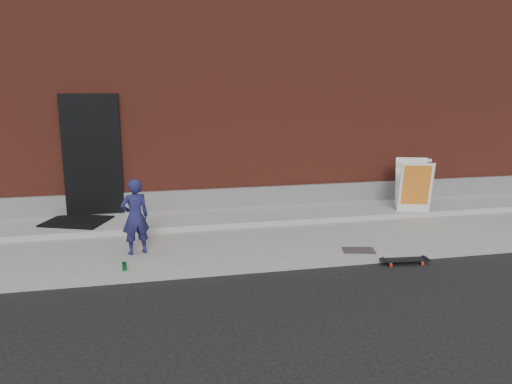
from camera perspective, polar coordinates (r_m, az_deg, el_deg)
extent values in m
plane|color=black|center=(7.38, 0.89, -9.18)|extent=(80.00, 80.00, 0.00)
cube|color=gray|center=(8.74, -1.33, -5.19)|extent=(20.00, 3.00, 0.15)
cube|color=gray|center=(9.56, -2.35, -2.88)|extent=(20.00, 1.20, 0.10)
cube|color=maroon|center=(13.78, -5.77, 11.42)|extent=(20.00, 8.00, 5.00)
cube|color=slate|center=(10.04, -2.92, -0.67)|extent=(20.00, 0.10, 0.40)
cube|color=black|center=(9.79, -18.20, 4.05)|extent=(1.05, 0.12, 2.25)
imported|color=#1B1C4D|center=(7.76, -13.65, -2.76)|extent=(0.49, 0.39, 1.16)
cylinder|color=red|center=(8.19, 18.03, -7.42)|extent=(0.05, 0.03, 0.05)
cylinder|color=red|center=(8.05, 18.50, -7.79)|extent=(0.05, 0.03, 0.05)
cylinder|color=red|center=(8.00, 14.74, -7.69)|extent=(0.05, 0.03, 0.05)
cylinder|color=red|center=(7.86, 15.16, -8.07)|extent=(0.05, 0.03, 0.05)
cube|color=silver|center=(8.11, 18.28, -7.38)|extent=(0.06, 0.16, 0.02)
cube|color=silver|center=(7.92, 14.96, -7.65)|extent=(0.06, 0.16, 0.02)
cube|color=black|center=(8.00, 16.65, -7.41)|extent=(0.74, 0.25, 0.01)
cube|color=white|center=(10.03, 17.78, 0.48)|extent=(0.67, 0.46, 1.00)
cube|color=white|center=(10.46, 17.32, 0.98)|extent=(0.67, 0.46, 1.00)
cube|color=yellow|center=(10.01, 17.79, 0.17)|extent=(0.55, 0.36, 0.80)
cube|color=white|center=(10.16, 17.73, 3.50)|extent=(0.60, 0.24, 0.05)
cylinder|color=#1A833A|center=(7.25, -14.81, -8.25)|extent=(0.07, 0.07, 0.12)
cube|color=black|center=(9.59, -19.81, -3.17)|extent=(1.30, 1.18, 0.03)
cube|color=#5B5B60|center=(7.98, 11.65, -6.56)|extent=(0.55, 0.42, 0.01)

